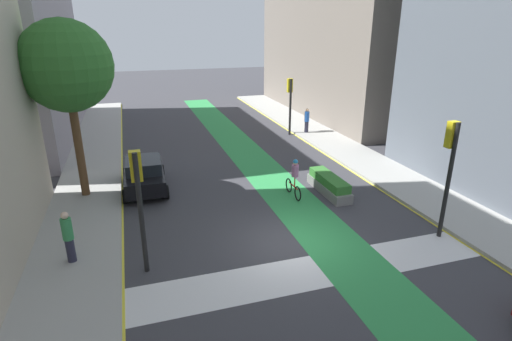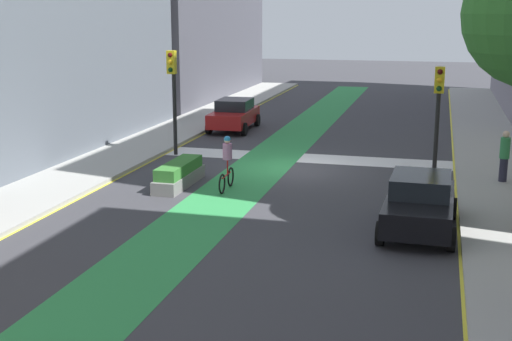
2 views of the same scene
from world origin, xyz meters
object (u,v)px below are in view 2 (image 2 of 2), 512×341
(car_black_left_far, at_px, (420,203))
(car_red_right_near, at_px, (234,114))
(traffic_signal_near_right, at_px, (173,83))
(cyclist_in_lane, at_px, (227,162))
(pedestrian_sidewalk_left_a, at_px, (504,156))
(traffic_signal_near_left, at_px, (438,100))
(median_planter, at_px, (179,175))

(car_black_left_far, bearing_deg, car_red_right_near, -56.49)
(traffic_signal_near_right, bearing_deg, cyclist_in_lane, 127.91)
(pedestrian_sidewalk_left_a, bearing_deg, traffic_signal_near_left, -22.62)
(cyclist_in_lane, relative_size, pedestrian_sidewalk_left_a, 1.03)
(traffic_signal_near_right, relative_size, traffic_signal_near_left, 1.09)
(median_planter, bearing_deg, car_black_left_far, 159.72)
(traffic_signal_near_left, height_order, pedestrian_sidewalk_left_a, traffic_signal_near_left)
(car_black_left_far, bearing_deg, cyclist_in_lane, -24.89)
(pedestrian_sidewalk_left_a, distance_m, median_planter, 11.38)
(traffic_signal_near_left, height_order, median_planter, traffic_signal_near_left)
(cyclist_in_lane, bearing_deg, pedestrian_sidewalk_left_a, -162.07)
(car_black_left_far, height_order, pedestrian_sidewalk_left_a, pedestrian_sidewalk_left_a)
(car_black_left_far, xyz_separation_m, pedestrian_sidewalk_left_a, (-2.68, -6.00, 0.27))
(car_red_right_near, xyz_separation_m, pedestrian_sidewalk_left_a, (-12.42, 8.71, 0.27))
(cyclist_in_lane, bearing_deg, traffic_signal_near_right, -52.09)
(pedestrian_sidewalk_left_a, relative_size, median_planter, 0.57)
(traffic_signal_near_left, height_order, car_red_right_near, traffic_signal_near_left)
(cyclist_in_lane, xyz_separation_m, median_planter, (1.78, -0.04, -0.57))
(car_black_left_far, relative_size, pedestrian_sidewalk_left_a, 2.36)
(cyclist_in_lane, bearing_deg, car_red_right_near, -74.60)
(car_black_left_far, bearing_deg, median_planter, -20.28)
(traffic_signal_near_right, distance_m, median_planter, 5.96)
(pedestrian_sidewalk_left_a, bearing_deg, median_planter, 14.98)
(cyclist_in_lane, distance_m, pedestrian_sidewalk_left_a, 9.67)
(car_black_left_far, distance_m, cyclist_in_lane, 7.19)
(car_red_right_near, xyz_separation_m, median_planter, (-1.44, 11.65, -0.40))
(median_planter, bearing_deg, pedestrian_sidewalk_left_a, -165.02)
(traffic_signal_near_left, height_order, car_black_left_far, traffic_signal_near_left)
(car_black_left_far, height_order, median_planter, car_black_left_far)
(traffic_signal_near_right, height_order, car_red_right_near, traffic_signal_near_right)
(car_red_right_near, bearing_deg, traffic_signal_near_left, 142.51)
(traffic_signal_near_left, distance_m, car_black_left_far, 7.28)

